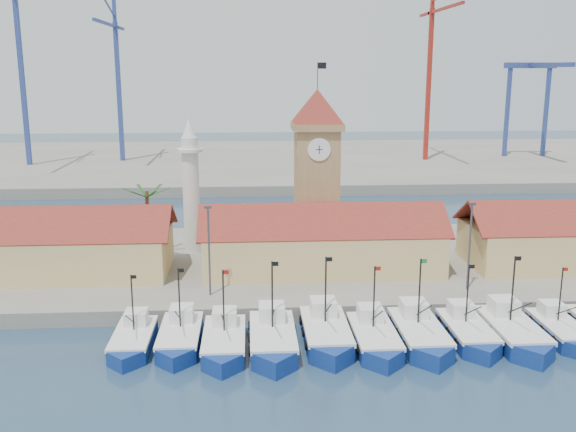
{
  "coord_description": "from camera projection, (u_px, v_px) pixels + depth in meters",
  "views": [
    {
      "loc": [
        -8.06,
        -48.7,
        23.24
      ],
      "look_at": [
        -3.89,
        18.0,
        8.06
      ],
      "focal_mm": 40.0,
      "sensor_mm": 36.0,
      "label": 1
    }
  ],
  "objects": [
    {
      "name": "crane_blue_far",
      "position": [
        16.0,
        50.0,
        140.64
      ],
      "size": [
        1.0,
        37.44,
        45.71
      ],
      "color": "navy",
      "rests_on": "terminal"
    },
    {
      "name": "boat_6",
      "position": [
        420.0,
        336.0,
        55.45
      ],
      "size": [
        3.82,
        10.48,
        7.93
      ],
      "color": "navy",
      "rests_on": "ground"
    },
    {
      "name": "boat_3",
      "position": [
        273.0,
        341.0,
        54.44
      ],
      "size": [
        3.86,
        10.58,
        8.0
      ],
      "color": "navy",
      "rests_on": "ground"
    },
    {
      "name": "boat_8",
      "position": [
        514.0,
        334.0,
        55.9
      ],
      "size": [
        3.87,
        10.61,
        8.03
      ],
      "color": "navy",
      "rests_on": "ground"
    },
    {
      "name": "crane_red_right",
      "position": [
        431.0,
        60.0,
        150.41
      ],
      "size": [
        1.0,
        32.25,
        42.52
      ],
      "color": "#A02218",
      "rests_on": "terminal"
    },
    {
      "name": "gantry",
      "position": [
        535.0,
        84.0,
        156.16
      ],
      "size": [
        13.0,
        22.0,
        23.2
      ],
      "color": "navy",
      "rests_on": "terminal"
    },
    {
      "name": "boat_4",
      "position": [
        326.0,
        335.0,
        55.61
      ],
      "size": [
        3.88,
        10.63,
        8.04
      ],
      "color": "navy",
      "rests_on": "ground"
    },
    {
      "name": "hall_center",
      "position": [
        322.0,
        247.0,
        71.62
      ],
      "size": [
        27.04,
        10.13,
        7.61
      ],
      "color": "#DCB379",
      "rests_on": "quay"
    },
    {
      "name": "boat_2",
      "position": [
        224.0,
        343.0,
        54.08
      ],
      "size": [
        3.55,
        9.74,
        7.37
      ],
      "color": "navy",
      "rests_on": "ground"
    },
    {
      "name": "quay",
      "position": [
        317.0,
        264.0,
        76.23
      ],
      "size": [
        140.0,
        32.0,
        1.5
      ],
      "primitive_type": "cube",
      "color": "gray",
      "rests_on": "ground"
    },
    {
      "name": "boat_0",
      "position": [
        133.0,
        341.0,
        54.65
      ],
      "size": [
        3.25,
        8.9,
        6.74
      ],
      "color": "navy",
      "rests_on": "ground"
    },
    {
      "name": "ground",
      "position": [
        348.0,
        358.0,
        53.04
      ],
      "size": [
        400.0,
        400.0,
        0.0
      ],
      "primitive_type": "plane",
      "color": "navy",
      "rests_on": "ground"
    },
    {
      "name": "boat_5",
      "position": [
        375.0,
        340.0,
        54.82
      ],
      "size": [
        3.6,
        9.85,
        7.45
      ],
      "color": "navy",
      "rests_on": "ground"
    },
    {
      "name": "boat_7",
      "position": [
        468.0,
        334.0,
        56.08
      ],
      "size": [
        3.48,
        9.53,
        7.21
      ],
      "color": "navy",
      "rests_on": "ground"
    },
    {
      "name": "crane_blue_near",
      "position": [
        117.0,
        69.0,
        149.27
      ],
      "size": [
        1.0,
        31.57,
        39.23
      ],
      "color": "navy",
      "rests_on": "terminal"
    },
    {
      "name": "lamp_posts",
      "position": [
        336.0,
        244.0,
        63.31
      ],
      "size": [
        80.7,
        0.25,
        9.03
      ],
      "color": "#3F3F44",
      "rests_on": "quay"
    },
    {
      "name": "terminal",
      "position": [
        281.0,
        162.0,
        159.87
      ],
      "size": [
        240.0,
        80.0,
        2.0
      ],
      "primitive_type": "cube",
      "color": "gray",
      "rests_on": "ground"
    },
    {
      "name": "boat_1",
      "position": [
        180.0,
        339.0,
        55.05
      ],
      "size": [
        3.47,
        9.51,
        7.19
      ],
      "color": "navy",
      "rests_on": "ground"
    },
    {
      "name": "hall_left",
      "position": [
        29.0,
        252.0,
        69.67
      ],
      "size": [
        31.2,
        10.13,
        7.61
      ],
      "color": "#DCB379",
      "rests_on": "quay"
    },
    {
      "name": "palm_tree",
      "position": [
        148.0,
        218.0,
        75.74
      ],
      "size": [
        5.6,
        5.03,
        8.39
      ],
      "color": "brown",
      "rests_on": "quay"
    },
    {
      "name": "boat_9",
      "position": [
        561.0,
        332.0,
        56.65
      ],
      "size": [
        3.26,
        8.94,
        6.76
      ],
      "color": "navy",
      "rests_on": "ground"
    },
    {
      "name": "clock_tower",
      "position": [
        317.0,
        168.0,
        75.69
      ],
      "size": [
        5.8,
        5.8,
        22.7
      ],
      "color": "tan",
      "rests_on": "quay"
    },
    {
      "name": "minaret",
      "position": [
        191.0,
        185.0,
        77.22
      ],
      "size": [
        3.0,
        3.0,
        16.3
      ],
      "color": "silver",
      "rests_on": "quay"
    }
  ]
}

